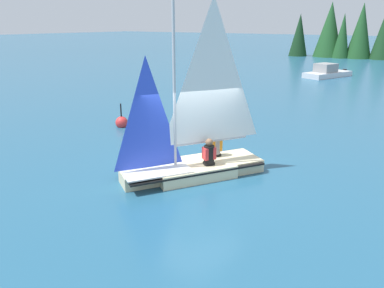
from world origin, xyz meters
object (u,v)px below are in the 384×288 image
(sailor_helm, at_px, (209,157))
(buoy_marker, at_px, (122,122))
(motorboat_distant, at_px, (327,72))
(sailor_crew, at_px, (216,148))
(sailboat_main, at_px, (193,151))

(sailor_helm, relative_size, buoy_marker, 1.06)
(motorboat_distant, xyz_separation_m, buoy_marker, (2.79, 20.69, -0.19))
(sailor_crew, height_order, buoy_marker, sailor_crew)
(sailor_helm, xyz_separation_m, buoy_marker, (6.04, -2.48, -0.43))
(sailor_helm, xyz_separation_m, motorboat_distant, (3.25, -23.18, -0.24))
(sailor_helm, distance_m, buoy_marker, 6.55)
(sailboat_main, relative_size, sailor_crew, 4.42)
(sailor_helm, bearing_deg, buoy_marker, -80.50)
(sailor_crew, bearing_deg, sailor_helm, 49.45)
(sailor_helm, xyz_separation_m, sailor_crew, (0.24, -0.75, 0.01))
(sailboat_main, height_order, sailor_crew, sailboat_main)
(sailboat_main, height_order, buoy_marker, sailboat_main)
(sailor_crew, relative_size, motorboat_distant, 0.25)
(sailboat_main, distance_m, sailor_crew, 0.95)
(sailboat_main, relative_size, buoy_marker, 4.69)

